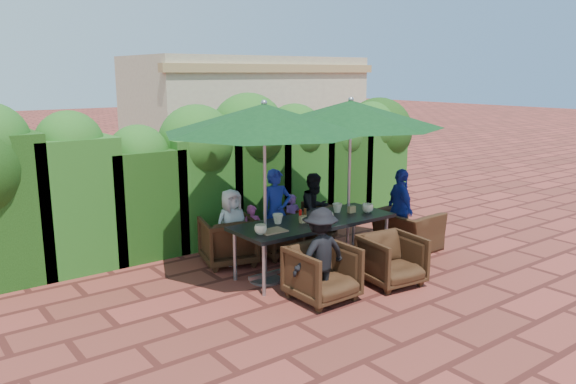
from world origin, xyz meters
TOP-DOWN VIEW (x-y plane):
  - ground at (0.00, 0.00)m, footprint 80.00×80.00m
  - dining_table at (0.16, 0.10)m, footprint 2.43×0.90m
  - umbrella_left at (-0.64, 0.17)m, footprint 2.68×2.68m
  - umbrella_right at (0.86, 0.14)m, footprint 2.69×2.69m
  - chair_far_left at (-0.67, 1.10)m, footprint 0.91×0.87m
  - chair_far_mid at (0.11, 1.02)m, footprint 0.78×0.74m
  - chair_far_right at (0.96, 1.17)m, footprint 0.88×0.86m
  - chair_near_left at (-0.43, -0.79)m, footprint 0.76×0.71m
  - chair_near_right at (0.66, -0.94)m, footprint 0.80×0.76m
  - chair_end_right at (2.03, 0.00)m, footprint 0.65×0.97m
  - adult_far_left at (-0.60, 1.10)m, footprint 0.56×0.33m
  - adult_far_mid at (0.21, 1.10)m, footprint 0.56×0.50m
  - adult_far_right at (0.95, 1.03)m, footprint 0.62×0.43m
  - adult_near_left at (-0.46, -0.76)m, footprint 0.77×0.36m
  - adult_end_right at (1.95, 0.08)m, footprint 0.65×0.85m
  - child_left at (-0.26, 1.06)m, footprint 0.37×0.33m
  - child_right at (0.59, 1.16)m, footprint 0.33×0.27m
  - pedestrian_a at (1.89, 4.05)m, footprint 1.54×1.23m
  - pedestrian_b at (2.75, 4.54)m, footprint 0.92×0.60m
  - pedestrian_c at (3.53, 4.24)m, footprint 1.21×1.27m
  - cup_a at (-0.85, -0.03)m, footprint 0.16×0.16m
  - cup_b at (-0.37, 0.25)m, footprint 0.15×0.15m
  - cup_c at (0.26, -0.07)m, footprint 0.17×0.17m
  - cup_d at (0.72, 0.24)m, footprint 0.15×0.15m
  - cup_e at (1.08, -0.04)m, footprint 0.17×0.17m
  - ketchup_bottle at (-0.03, 0.17)m, footprint 0.04×0.04m
  - sauce_bottle at (0.05, 0.18)m, footprint 0.04×0.04m
  - serving_tray at (-0.66, -0.03)m, footprint 0.35×0.25m
  - number_block_left at (-0.05, 0.08)m, footprint 0.12×0.06m
  - number_block_right at (0.88, 0.09)m, footprint 0.12×0.06m
  - hedge_wall at (-0.10, 2.32)m, footprint 9.10×1.60m
  - building at (3.50, 6.99)m, footprint 6.20×3.08m

SIDE VIEW (x-z plane):
  - ground at x=0.00m, z-range 0.00..0.00m
  - chair_far_right at x=0.96m, z-range 0.00..0.70m
  - chair_far_mid at x=0.11m, z-range 0.00..0.71m
  - chair_near_right at x=0.66m, z-range 0.00..0.74m
  - chair_near_left at x=-0.43m, z-range 0.00..0.77m
  - chair_far_left at x=-0.67m, z-range 0.00..0.77m
  - chair_end_right at x=2.03m, z-range 0.00..0.83m
  - child_left at x=-0.26m, z-range 0.00..0.84m
  - child_right at x=0.59m, z-range 0.00..0.88m
  - adult_far_left at x=-0.60m, z-range 0.00..1.12m
  - adult_near_left at x=-0.46m, z-range 0.00..1.19m
  - adult_far_right at x=0.95m, z-range 0.00..1.21m
  - adult_end_right at x=1.95m, z-range 0.00..1.30m
  - adult_far_mid at x=0.21m, z-range 0.00..1.34m
  - dining_table at x=0.16m, z-range 0.30..1.05m
  - serving_tray at x=-0.66m, z-range 0.75..0.77m
  - pedestrian_a at x=1.89m, z-range 0.00..1.59m
  - number_block_left at x=-0.05m, z-range 0.75..0.85m
  - number_block_right at x=0.88m, z-range 0.75..0.85m
  - cup_a at x=-0.85m, z-range 0.75..0.88m
  - cup_c at x=0.26m, z-range 0.75..0.88m
  - cup_e at x=1.08m, z-range 0.75..0.88m
  - cup_d at x=0.72m, z-range 0.75..0.89m
  - cup_b at x=-0.37m, z-range 0.75..0.89m
  - ketchup_bottle at x=-0.03m, z-range 0.75..0.92m
  - sauce_bottle at x=0.05m, z-range 0.75..0.92m
  - pedestrian_b at x=2.75m, z-range 0.00..1.84m
  - pedestrian_c at x=3.53m, z-range 0.00..1.88m
  - hedge_wall at x=-0.10m, z-range 0.08..2.55m
  - building at x=3.50m, z-range 0.01..3.21m
  - umbrella_left at x=-0.64m, z-range 0.98..3.44m
  - umbrella_right at x=0.86m, z-range 0.98..3.44m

